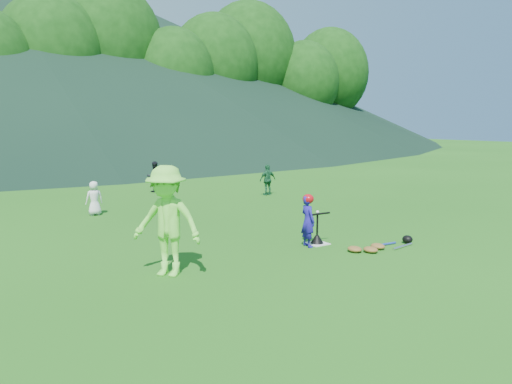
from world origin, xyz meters
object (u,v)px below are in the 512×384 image
Objects in this scene: batter_child at (308,221)px; fielder_b at (154,177)px; home_plate at (317,243)px; equipment_pile at (378,246)px; batting_tee at (317,238)px; fielder_a at (94,198)px; adult_coach at (167,221)px; fielder_c at (268,180)px.

fielder_b is at bearing 4.14° from batter_child.
batter_child is (-0.33, -0.06, 0.57)m from home_plate.
fielder_b is 0.67× the size of equipment_pile.
fielder_a is at bearing 116.59° from batting_tee.
adult_coach is 4.74m from equipment_pile.
home_plate is 0.66m from batter_child.
batter_child is at bearing 63.03° from fielder_c.
adult_coach is 10.13m from fielder_c.
batter_child reaches higher than fielder_a.
adult_coach is at bearing 46.28° from fielder_c.
fielder_c reaches higher than batter_child.
equipment_pile is (4.58, -0.82, -0.93)m from adult_coach.
home_plate is 0.66× the size of batting_tee.
fielder_c is at bearing 95.24° from adult_coach.
adult_coach is (-3.44, -0.22, 0.42)m from batter_child.
fielder_a is 0.84× the size of fielder_b.
adult_coach reaches higher than home_plate.
home_plate is 0.37× the size of fielder_b.
batting_tee is at bearing 54.80° from adult_coach.
fielder_a is at bearing 135.55° from adult_coach.
batting_tee reaches higher than equipment_pile.
fielder_b is 1.03× the size of fielder_c.
fielder_c is at bearing 147.06° from fielder_b.
batter_child is at bearing 98.77° from fielder_b.
fielder_b reaches higher than home_plate.
home_plate is 0.12m from batting_tee.
fielder_b is at bearing 93.05° from equipment_pile.
home_plate is 0.39× the size of fielder_c.
adult_coach is 6.69m from fielder_a.
batter_child is 1.62m from equipment_pile.
batter_child is at bearing -169.49° from home_plate.
fielder_c is 0.65× the size of equipment_pile.
batting_tee is at bearing -72.28° from batter_child.
equipment_pile is at bearing 117.98° from fielder_a.
adult_coach is 2.94× the size of batting_tee.
fielder_b is (3.40, 3.66, 0.09)m from fielder_a.
fielder_a is at bearing 118.13° from equipment_pile.
batting_tee is (-0.21, -10.03, -0.47)m from fielder_b.
fielder_c reaches higher than fielder_a.
equipment_pile reaches higher than home_plate.
fielder_a is at bearing 31.18° from batter_child.
adult_coach is at bearing 80.72° from fielder_b.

